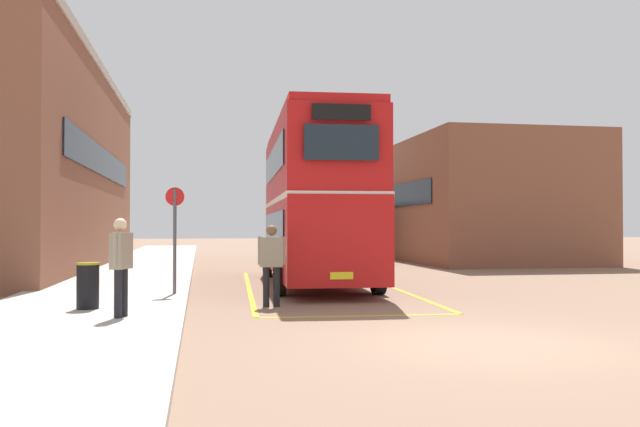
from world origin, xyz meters
TOP-DOWN VIEW (x-y plane):
  - ground_plane at (0.00, 14.40)m, footprint 135.60×135.60m
  - sidewalk_left at (-6.50, 16.80)m, footprint 4.00×57.60m
  - brick_building_left at (-11.19, 18.67)m, footprint 6.31×21.21m
  - depot_building_right at (9.34, 23.69)m, footprint 7.74×15.69m
  - double_decker_bus at (-0.88, 10.28)m, footprint 3.14×10.15m
  - single_deck_bus at (2.85, 26.97)m, footprint 3.79×9.55m
  - pedestrian_boarding at (-2.72, 5.06)m, footprint 0.58×0.29m
  - pedestrian_waiting_near at (-5.59, 2.92)m, footprint 0.37×0.56m
  - litter_bin at (-6.36, 4.23)m, footprint 0.44×0.44m
  - bus_stop_sign at (-4.82, 6.85)m, footprint 0.44×0.10m
  - bay_marking_yellow at (-0.92, 8.40)m, footprint 4.74×12.24m

SIDE VIEW (x-z plane):
  - ground_plane at x=0.00m, z-range 0.00..0.00m
  - bay_marking_yellow at x=-0.92m, z-range 0.00..0.01m
  - sidewalk_left at x=-6.50m, z-range 0.00..0.14m
  - litter_bin at x=-6.36m, z-range 0.14..1.03m
  - pedestrian_boarding at x=-2.72m, z-range 0.15..1.90m
  - pedestrian_waiting_near at x=-5.59m, z-range 0.28..2.02m
  - single_deck_bus at x=2.85m, z-range 0.13..3.15m
  - bus_stop_sign at x=-4.82m, z-range 0.40..2.91m
  - double_decker_bus at x=-0.88m, z-range 0.14..4.89m
  - depot_building_right at x=9.34m, z-range 0.00..5.88m
  - brick_building_left at x=-11.19m, z-range 0.00..8.17m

